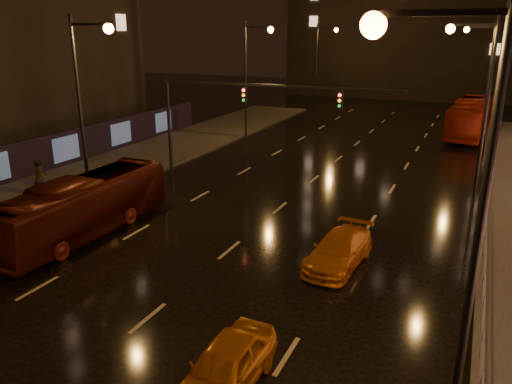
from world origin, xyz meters
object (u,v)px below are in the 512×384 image
bus_red (84,207)px  taxi_near (225,367)px  taxi_far (339,250)px  pedestrian_c (39,172)px  bus_curb (470,118)px

bus_red → taxi_near: 12.96m
taxi_far → pedestrian_c: size_ratio=2.64×
bus_curb → pedestrian_c: size_ratio=6.97×
bus_red → taxi_far: size_ratio=2.21×
taxi_near → taxi_far: size_ratio=0.89×
bus_curb → taxi_near: bus_curb is taller
bus_red → pedestrian_c: (-7.84, 4.64, -0.38)m
taxi_far → pedestrian_c: bearing=176.3°
bus_curb → pedestrian_c: bearing=-125.3°
bus_curb → taxi_near: size_ratio=2.96×
bus_curb → taxi_near: 39.78m
bus_red → bus_curb: size_ratio=0.84×
bus_curb → pedestrian_c: bus_curb is taller
taxi_far → pedestrian_c: 19.81m
bus_red → bus_curb: 36.19m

